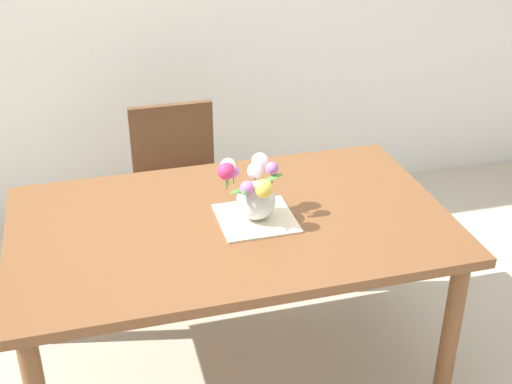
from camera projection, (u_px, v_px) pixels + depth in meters
The scene contains 5 objects.
ground_plane at pixel (234, 371), 3.02m from camera, with size 12.00×12.00×0.00m, color #B7AD99.
dining_table at pixel (231, 239), 2.70m from camera, with size 1.69×1.01×0.77m.
chair_far at pixel (178, 182), 3.48m from camera, with size 0.42×0.42×0.90m.
placemat at pixel (256, 218), 2.66m from camera, with size 0.29×0.29×0.01m, color beige.
flower_vase at pixel (254, 191), 2.61m from camera, with size 0.25×0.23×0.24m.
Camera 1 is at (-0.50, -2.23, 2.13)m, focal length 48.28 mm.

